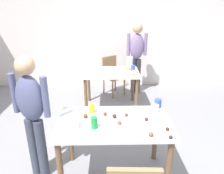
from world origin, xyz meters
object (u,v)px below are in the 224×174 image
soda_can (94,123)px  person_adult_far (137,52)px  dining_table_far (111,77)px  person_girl_near (32,110)px  pitcher_far (130,62)px  dining_table_near (114,130)px  mixing_bowl (69,124)px  chair_far_table (112,73)px

soda_can → person_adult_far: bearing=74.0°
dining_table_far → person_adult_far: (0.58, 0.75, 0.32)m
person_girl_near → pitcher_far: size_ratio=6.66×
dining_table_near → mixing_bowl: (-0.46, -0.10, 0.14)m
dining_table_far → soda_can: size_ratio=8.64×
dining_table_near → soda_can: (-0.20, -0.13, 0.17)m
soda_can → chair_far_table: bearing=85.0°
person_adult_far → pitcher_far: person_adult_far is taller
dining_table_near → person_adult_far: 2.69m
chair_far_table → mixing_bowl: size_ratio=4.13×
dining_table_near → chair_far_table: bearing=89.3°
person_girl_near → person_adult_far: person_adult_far is taller
mixing_bowl → pitcher_far: 2.39m
person_adult_far → mixing_bowl: (-1.05, -2.70, -0.18)m
mixing_bowl → soda_can: 0.26m
chair_far_table → person_girl_near: (-0.92, -2.50, 0.37)m
dining_table_far → pitcher_far: (0.38, 0.28, 0.22)m
chair_far_table → mixing_bowl: (-0.50, -2.67, 0.28)m
person_girl_near → mixing_bowl: person_girl_near is taller
dining_table_far → chair_far_table: size_ratio=1.21×
chair_far_table → person_girl_near: 2.68m
person_adult_far → chair_far_table: bearing=-176.0°
soda_can → pitcher_far: (0.59, 2.26, 0.05)m
dining_table_near → person_adult_far: bearing=77.4°
chair_far_table → pitcher_far: size_ratio=4.00×
chair_far_table → person_girl_near: size_ratio=0.60×
dining_table_near → dining_table_far: bearing=90.0°
dining_table_far → pitcher_far: bearing=36.1°
dining_table_far → person_adult_far: person_adult_far is taller
person_adult_far → mixing_bowl: bearing=-111.1°
chair_far_table → person_girl_near: person_girl_near is taller
person_girl_near → chair_far_table: bearing=69.9°
chair_far_table → dining_table_near: bearing=-90.7°
chair_far_table → person_adult_far: bearing=4.0°
dining_table_near → pitcher_far: size_ratio=5.54×
person_adult_far → person_girl_near: bearing=-120.0°
chair_far_table → person_adult_far: person_adult_far is taller
person_girl_near → soda_can: 0.71m
person_girl_near → pitcher_far: person_girl_near is taller
person_girl_near → soda_can: size_ratio=11.87×
pitcher_far → soda_can: bearing=-104.5°
dining_table_far → mixing_bowl: size_ratio=5.00×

